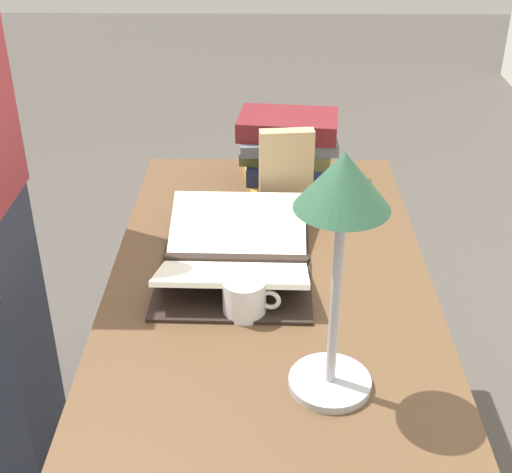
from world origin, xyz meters
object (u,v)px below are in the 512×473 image
(book_standing_upright, at_px, (286,171))
(reading_lamp, at_px, (341,216))
(open_book, at_px, (236,254))
(coffee_mug, at_px, (245,297))
(book_stack_tall, at_px, (288,150))

(book_standing_upright, distance_m, reading_lamp, 0.74)
(open_book, bearing_deg, coffee_mug, 9.14)
(reading_lamp, bearing_deg, coffee_mug, -143.99)
(book_stack_tall, xyz_separation_m, coffee_mug, (0.64, -0.10, -0.06))
(book_stack_tall, bearing_deg, open_book, -16.61)
(book_stack_tall, bearing_deg, book_standing_upright, -2.77)
(reading_lamp, distance_m, coffee_mug, 0.42)
(open_book, xyz_separation_m, reading_lamp, (0.42, 0.19, 0.33))
(coffee_mug, bearing_deg, book_standing_upright, 168.56)
(reading_lamp, bearing_deg, book_standing_upright, -174.49)
(book_standing_upright, height_order, coffee_mug, book_standing_upright)
(open_book, height_order, book_stack_tall, book_stack_tall)
(book_stack_tall, relative_size, coffee_mug, 2.42)
(open_book, xyz_separation_m, book_standing_upright, (-0.27, 0.12, 0.09))
(open_book, height_order, book_standing_upright, book_standing_upright)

